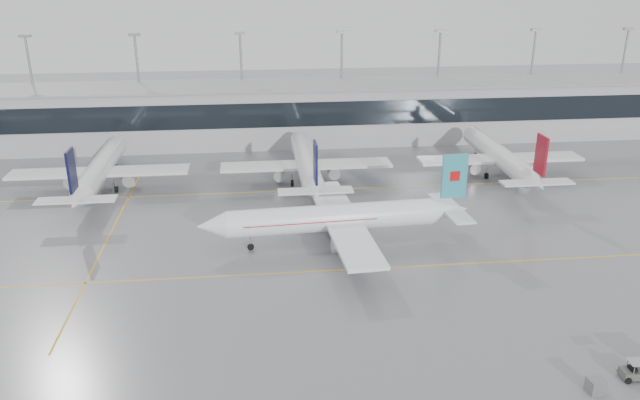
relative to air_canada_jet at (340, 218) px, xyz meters
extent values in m
plane|color=slate|center=(-2.34, -8.00, -3.84)|extent=(320.00, 320.00, 0.00)
cube|color=gold|center=(-2.34, -8.00, -3.83)|extent=(120.00, 0.25, 0.01)
cube|color=gold|center=(-2.34, 22.00, -3.83)|extent=(120.00, 0.25, 0.01)
cube|color=gold|center=(-32.34, 7.00, -3.83)|extent=(0.25, 60.00, 0.01)
cube|color=#A0A0A4|center=(-2.34, 54.00, 2.16)|extent=(180.00, 15.00, 12.00)
cube|color=black|center=(-2.34, 46.45, 3.66)|extent=(180.00, 0.20, 5.00)
cube|color=gray|center=(-2.34, 54.00, 8.36)|extent=(182.00, 16.00, 0.40)
cylinder|color=gray|center=(-57.34, 60.00, 7.16)|extent=(0.50, 0.50, 22.00)
cube|color=gray|center=(-57.34, 60.00, 18.46)|extent=(2.40, 1.00, 0.60)
cylinder|color=gray|center=(-35.34, 60.00, 7.16)|extent=(0.50, 0.50, 22.00)
cube|color=gray|center=(-35.34, 60.00, 18.46)|extent=(2.40, 1.00, 0.60)
cylinder|color=gray|center=(-13.34, 60.00, 7.16)|extent=(0.50, 0.50, 22.00)
cube|color=gray|center=(-13.34, 60.00, 18.46)|extent=(2.40, 1.00, 0.60)
cylinder|color=gray|center=(8.66, 60.00, 7.16)|extent=(0.50, 0.50, 22.00)
cube|color=gray|center=(8.66, 60.00, 18.46)|extent=(2.40, 1.00, 0.60)
cylinder|color=gray|center=(30.66, 60.00, 7.16)|extent=(0.50, 0.50, 22.00)
cube|color=gray|center=(30.66, 60.00, 18.46)|extent=(2.40, 1.00, 0.60)
cylinder|color=gray|center=(52.66, 60.00, 7.16)|extent=(0.50, 0.50, 22.00)
cube|color=gray|center=(52.66, 60.00, 18.46)|extent=(2.40, 1.00, 0.60)
cylinder|color=gray|center=(74.66, 60.00, 7.16)|extent=(0.50, 0.50, 22.00)
cube|color=gray|center=(74.66, 60.00, 18.46)|extent=(2.40, 1.00, 0.60)
cylinder|color=white|center=(-1.27, -0.08, 0.07)|extent=(28.30, 5.46, 3.69)
cone|color=white|center=(-17.30, -1.09, 0.07)|extent=(4.22, 3.93, 3.69)
cone|color=white|center=(15.56, 0.98, 0.07)|extent=(5.82, 4.04, 3.69)
cube|color=white|center=(0.23, 0.01, -0.33)|extent=(6.91, 30.72, 0.45)
cube|color=white|center=(15.76, 1.00, 0.37)|extent=(3.53, 11.87, 0.25)
cube|color=teal|center=(15.96, 1.01, 5.06)|extent=(3.61, 0.58, 6.29)
cylinder|color=#A5A5A5|center=(0.03, -4.81, -1.83)|extent=(3.73, 2.32, 2.10)
cylinder|color=#A5A5A5|center=(-0.57, 4.77, -1.83)|extent=(3.73, 2.32, 2.10)
cylinder|color=gray|center=(-12.31, -0.78, -2.58)|extent=(0.20, 0.20, 1.61)
cylinder|color=black|center=(-12.31, -0.78, -3.39)|extent=(0.92, 0.36, 0.90)
cylinder|color=gray|center=(1.39, -2.52, -2.48)|extent=(0.24, 0.24, 1.61)
cylinder|color=black|center=(1.39, -2.52, -3.29)|extent=(1.13, 0.52, 1.10)
cylinder|color=gray|center=(1.06, 2.67, -2.48)|extent=(0.24, 0.24, 1.61)
cylinder|color=black|center=(1.06, 2.67, -3.29)|extent=(1.13, 0.52, 1.10)
cube|color=#B70F0F|center=(15.96, 1.01, 5.11)|extent=(1.43, 0.54, 1.40)
cube|color=#B70F0F|center=(-4.26, -0.27, 0.27)|extent=(18.20, 4.86, 0.12)
cylinder|color=silver|center=(-37.34, 27.00, -0.04)|extent=(3.59, 27.36, 3.59)
cone|color=silver|center=(-37.34, 42.68, -0.04)|extent=(3.59, 4.00, 3.59)
cone|color=silver|center=(-37.34, 10.52, -0.04)|extent=(3.59, 5.60, 3.59)
cube|color=silver|center=(-37.34, 25.50, -0.44)|extent=(29.64, 5.00, 0.45)
cube|color=silver|center=(-37.34, 10.32, 0.26)|extent=(11.40, 2.80, 0.25)
cube|color=black|center=(-37.34, 10.12, 4.82)|extent=(0.35, 3.60, 6.12)
cylinder|color=#A5A5A5|center=(-42.14, 26.00, -1.94)|extent=(2.10, 3.60, 2.10)
cylinder|color=#A5A5A5|center=(-32.54, 26.00, -1.94)|extent=(2.10, 3.60, 2.10)
cylinder|color=gray|center=(-37.34, 37.68, -2.61)|extent=(0.20, 0.20, 1.56)
cylinder|color=black|center=(-37.34, 37.68, -3.39)|extent=(0.30, 0.90, 0.90)
cylinder|color=gray|center=(-39.94, 24.50, -2.51)|extent=(0.24, 0.24, 1.56)
cylinder|color=black|center=(-39.94, 24.50, -3.29)|extent=(0.45, 1.10, 1.10)
cylinder|color=gray|center=(-34.74, 24.50, -2.51)|extent=(0.24, 0.24, 1.56)
cylinder|color=black|center=(-34.74, 24.50, -3.29)|extent=(0.45, 1.10, 1.10)
cylinder|color=silver|center=(-2.34, 27.00, -0.04)|extent=(3.59, 27.36, 3.59)
cone|color=silver|center=(-2.34, 42.68, -0.04)|extent=(3.59, 4.00, 3.59)
cone|color=silver|center=(-2.34, 10.52, -0.04)|extent=(3.59, 5.60, 3.59)
cube|color=silver|center=(-2.34, 25.50, -0.44)|extent=(29.64, 5.00, 0.45)
cube|color=silver|center=(-2.34, 10.32, 0.26)|extent=(11.40, 2.80, 0.25)
cube|color=black|center=(-2.34, 10.12, 4.82)|extent=(0.35, 3.60, 6.12)
cylinder|color=#A5A5A5|center=(-7.14, 26.00, -1.94)|extent=(2.10, 3.60, 2.10)
cylinder|color=#A5A5A5|center=(2.46, 26.00, -1.94)|extent=(2.10, 3.60, 2.10)
cylinder|color=gray|center=(-2.34, 37.68, -2.61)|extent=(0.20, 0.20, 1.56)
cylinder|color=black|center=(-2.34, 37.68, -3.39)|extent=(0.30, 0.90, 0.90)
cylinder|color=gray|center=(-4.94, 24.50, -2.51)|extent=(0.24, 0.24, 1.56)
cylinder|color=black|center=(-4.94, 24.50, -3.29)|extent=(0.45, 1.10, 1.10)
cylinder|color=gray|center=(0.26, 24.50, -2.51)|extent=(0.24, 0.24, 1.56)
cylinder|color=black|center=(0.26, 24.50, -3.29)|extent=(0.45, 1.10, 1.10)
cylinder|color=silver|center=(32.66, 27.00, -0.04)|extent=(3.59, 27.36, 3.59)
cone|color=silver|center=(32.66, 42.68, -0.04)|extent=(3.59, 4.00, 3.59)
cone|color=silver|center=(32.66, 10.52, -0.04)|extent=(3.59, 5.60, 3.59)
cube|color=silver|center=(32.66, 25.50, -0.44)|extent=(29.64, 5.00, 0.45)
cube|color=silver|center=(32.66, 10.32, 0.26)|extent=(11.40, 2.80, 0.25)
cube|color=maroon|center=(32.66, 10.12, 4.82)|extent=(0.35, 3.60, 6.12)
cylinder|color=#A5A5A5|center=(27.86, 26.00, -1.94)|extent=(2.10, 3.60, 2.10)
cylinder|color=#A5A5A5|center=(37.46, 26.00, -1.94)|extent=(2.10, 3.60, 2.10)
cylinder|color=gray|center=(32.66, 37.68, -2.61)|extent=(0.20, 0.20, 1.56)
cylinder|color=black|center=(32.66, 37.68, -3.39)|extent=(0.30, 0.90, 0.90)
cylinder|color=gray|center=(30.06, 24.50, -2.51)|extent=(0.24, 0.24, 1.56)
cylinder|color=black|center=(30.06, 24.50, -3.29)|extent=(0.45, 1.10, 1.10)
cylinder|color=gray|center=(35.26, 24.50, -2.51)|extent=(0.24, 0.24, 1.56)
cylinder|color=black|center=(35.26, 24.50, -3.29)|extent=(0.45, 1.10, 1.10)
cube|color=#454A41|center=(23.13, -32.81, -3.24)|extent=(2.68, 1.55, 0.76)
cube|color=gray|center=(23.35, -32.82, -1.97)|extent=(2.13, 1.52, 0.07)
cube|color=black|center=(22.81, -32.79, -2.75)|extent=(0.59, 0.90, 0.43)
cylinder|color=gray|center=(22.56, -33.37, -2.48)|extent=(0.09, 0.09, 0.98)
cylinder|color=gray|center=(22.62, -32.18, -2.48)|extent=(0.09, 0.09, 0.98)
cylinder|color=black|center=(22.12, -33.46, -3.51)|extent=(0.66, 0.25, 0.65)
cylinder|color=black|center=(22.20, -32.05, -3.51)|extent=(0.66, 0.25, 0.65)
cube|color=slate|center=(18.40, -34.27, -3.14)|extent=(1.53, 1.44, 1.40)
camera|label=1|loc=(-11.40, -77.73, 32.50)|focal=35.00mm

